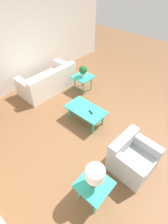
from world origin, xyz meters
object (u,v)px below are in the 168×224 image
Objects in this scene: coffee_table at (86,110)px; potted_plant at (83,70)px; armchair at (132,158)px; side_table_plant at (83,78)px; table_lamp at (95,175)px; sofa at (48,82)px; side_table_lamp at (94,186)px.

coffee_table is 2.90× the size of potted_plant.
armchair is at bearing 165.70° from coffee_table.
side_table_plant is at bearing 64.39° from armchair.
table_lamp is at bearing 134.94° from side_table_plant.
armchair is 3.10m from potted_plant.
table_lamp is (-2.51, 2.52, 0.41)m from side_table_plant.
sofa is 3.22× the size of side_table_lamp.
sofa reaches higher than coffee_table.
sofa is 1.24m from potted_plant.
side_table_lamp is at bearing 135.21° from coffee_table.
side_table_plant is (2.69, -1.48, 0.13)m from armchair.
potted_plant is at bearing 64.39° from armchair.
potted_plant is (1.05, -1.07, 0.35)m from coffee_table.
armchair is 1.53× the size of side_table_lamp.
potted_plant is at bearing -45.06° from table_lamp.
coffee_table is 1.54m from potted_plant.
table_lamp is (0.00, -0.00, 0.41)m from side_table_lamp.
coffee_table is 1.86× the size of side_table_plant.
table_lamp reaches higher than potted_plant.
armchair is at bearing -99.59° from table_lamp.
coffee_table is 2.06m from side_table_lamp.
coffee_table is at bearing 78.98° from armchair.
table_lamp is (-3.38, 1.76, 0.56)m from sofa.
side_table_plant is 0.29m from potted_plant.
sofa is at bearing 81.81° from armchair.
armchair is 1.18m from table_lamp.
side_table_lamp is at bearing 173.69° from armchair.
sofa is 5.00× the size of potted_plant.
sofa is 1.73× the size of coffee_table.
coffee_table is at bearing -44.79° from table_lamp.
side_table_lamp is at bearing 63.00° from sofa.
sofa is 3.22× the size of side_table_plant.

